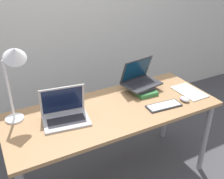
% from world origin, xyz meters
% --- Properties ---
extents(wall_back, '(8.00, 0.05, 2.70)m').
position_xyz_m(wall_back, '(0.00, 1.59, 1.35)').
color(wall_back, silver).
rests_on(wall_back, ground_plane).
extents(desk, '(1.76, 0.70, 0.78)m').
position_xyz_m(desk, '(0.00, 0.35, 0.70)').
color(desk, '#9E754C').
rests_on(desk, ground_plane).
extents(laptop_left, '(0.38, 0.29, 0.26)m').
position_xyz_m(laptop_left, '(-0.40, 0.39, 0.83)').
color(laptop_left, '#B2B2B7').
rests_on(laptop_left, desk).
extents(book_stack, '(0.19, 0.28, 0.06)m').
position_xyz_m(book_stack, '(0.37, 0.49, 0.80)').
color(book_stack, '#33753D').
rests_on(book_stack, desk).
extents(laptop_on_books, '(0.36, 0.29, 0.24)m').
position_xyz_m(laptop_on_books, '(0.38, 0.54, 0.88)').
color(laptop_on_books, '#333338').
rests_on(laptop_on_books, book_stack).
extents(wireless_keyboard, '(0.31, 0.14, 0.01)m').
position_xyz_m(wireless_keyboard, '(0.39, 0.18, 0.78)').
color(wireless_keyboard, '#28282D').
rests_on(wireless_keyboard, desk).
extents(mouse, '(0.07, 0.10, 0.03)m').
position_xyz_m(mouse, '(0.60, 0.17, 0.79)').
color(mouse, '#B2B2B7').
rests_on(mouse, desk).
extents(notepad, '(0.20, 0.31, 0.01)m').
position_xyz_m(notepad, '(0.75, 0.27, 0.78)').
color(notepad, silver).
rests_on(notepad, desk).
extents(desk_lamp, '(0.23, 0.20, 0.62)m').
position_xyz_m(desk_lamp, '(-0.67, 0.53, 1.24)').
color(desk_lamp, white).
rests_on(desk_lamp, desk).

